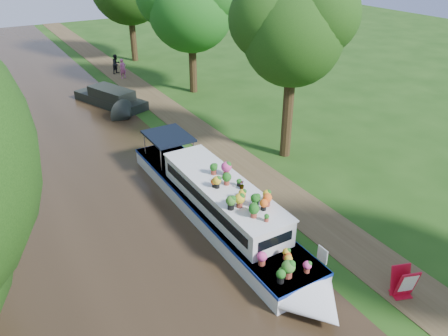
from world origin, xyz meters
TOP-DOWN VIEW (x-y plane):
  - ground at (0.00, 0.00)m, footprint 100.00×100.00m
  - canal_water at (-6.00, 0.00)m, footprint 10.00×100.00m
  - towpath at (1.20, 0.00)m, footprint 2.20×100.00m
  - plant_boat at (-2.25, -0.71)m, footprint 2.29×13.52m
  - tree_near_overhang at (3.79, 3.06)m, footprint 5.52×5.28m
  - tree_near_mid at (4.48, 15.08)m, footprint 6.90×6.60m
  - second_boat at (-1.75, 15.05)m, footprint 3.75×6.94m
  - sandwich_board at (0.69, -7.21)m, footprint 0.72×0.73m
  - pedestrian_pink at (1.14, 21.00)m, footprint 0.65×0.52m
  - pedestrian_dark at (1.11, 22.57)m, footprint 0.98×0.92m
  - verge_plant at (-0.60, 5.00)m, footprint 0.37×0.33m

SIDE VIEW (x-z plane):
  - ground at x=0.00m, z-range 0.00..0.00m
  - canal_water at x=-6.00m, z-range 0.00..0.02m
  - towpath at x=1.20m, z-range 0.00..0.03m
  - verge_plant at x=-0.60m, z-range 0.00..0.37m
  - second_boat at x=-1.75m, z-range -0.12..1.14m
  - sandwich_board at x=0.69m, z-range -0.02..1.05m
  - pedestrian_pink at x=1.14m, z-range 0.03..1.60m
  - pedestrian_dark at x=1.11m, z-range 0.03..1.64m
  - plant_boat at x=-2.25m, z-range -0.26..1.96m
  - tree_near_mid at x=4.48m, z-range 1.74..11.14m
  - tree_near_overhang at x=3.79m, z-range 2.11..11.10m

